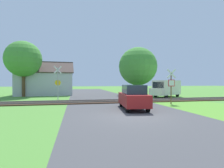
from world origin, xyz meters
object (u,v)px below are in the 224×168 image
object	(u,v)px
crossing_sign_far	(58,81)
parked_car	(133,97)
tree_right	(138,66)
house	(46,83)
mail_truck	(166,88)
tree_left	(23,59)
stop_sign_near	(171,84)

from	to	relation	value
crossing_sign_far	parked_car	xyz separation A→B (m)	(6.02, -7.87, -1.22)
tree_right	house	bearing A→B (deg)	169.03
tree_right	parked_car	distance (m)	15.61
tree_right	mail_truck	xyz separation A→B (m)	(2.11, -5.01, -3.28)
crossing_sign_far	tree_right	world-z (taller)	tree_right
parked_car	crossing_sign_far	bearing A→B (deg)	134.03
tree_right	parked_car	world-z (taller)	tree_right
tree_right	tree_left	size ratio (longest dim) A/B	0.99
crossing_sign_far	tree_left	size ratio (longest dim) A/B	0.50
house	tree_right	xyz separation A→B (m)	(14.28, -2.77, 2.63)
house	mail_truck	distance (m)	18.16
stop_sign_near	mail_truck	world-z (taller)	stop_sign_near
tree_right	crossing_sign_far	bearing A→B (deg)	-151.84
tree_right	mail_truck	world-z (taller)	tree_right
house	parked_car	bearing A→B (deg)	-65.37
stop_sign_near	house	bearing A→B (deg)	-42.95
house	tree_right	distance (m)	14.78
crossing_sign_far	house	bearing A→B (deg)	89.66
house	tree_left	bearing A→B (deg)	-130.13
tree_right	mail_truck	bearing A→B (deg)	-67.13
tree_left	tree_right	bearing A→B (deg)	1.29
tree_right	parked_car	size ratio (longest dim) A/B	1.81
stop_sign_near	tree_right	xyz separation A→B (m)	(1.26, 11.93, 2.70)
crossing_sign_far	mail_truck	world-z (taller)	crossing_sign_far
mail_truck	parked_car	xyz separation A→B (m)	(-7.74, -9.09, -0.34)
stop_sign_near	tree_right	bearing A→B (deg)	-90.51
crossing_sign_far	parked_car	bearing A→B (deg)	-69.23
house	tree_left	world-z (taller)	tree_left
tree_left	parked_car	xyz separation A→B (m)	(11.07, -13.73, -4.28)
parked_car	house	bearing A→B (deg)	123.77
crossing_sign_far	parked_car	size ratio (longest dim) A/B	0.91
stop_sign_near	crossing_sign_far	bearing A→B (deg)	-23.22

